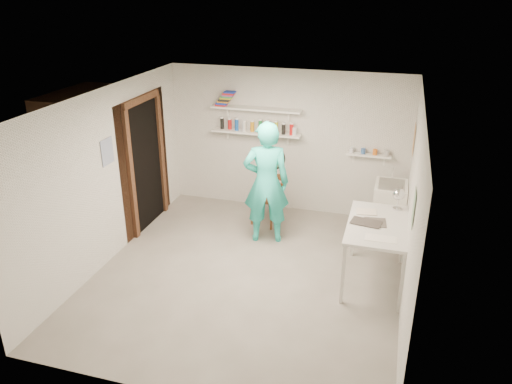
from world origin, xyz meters
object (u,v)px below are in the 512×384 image
(man, at_px, (266,183))
(wooden_chair, at_px, (267,197))
(work_table, at_px, (375,253))
(desk_lamp, at_px, (399,194))
(wall_clock, at_px, (274,159))
(belfast_sink, at_px, (391,193))

(man, bearing_deg, wooden_chair, -91.51)
(work_table, bearing_deg, desk_lamp, 67.58)
(man, distance_m, wall_clock, 0.38)
(wooden_chair, xyz_separation_m, desk_lamp, (2.01, -0.76, 0.62))
(wooden_chair, bearing_deg, man, -61.22)
(work_table, xyz_separation_m, desk_lamp, (0.21, 0.51, 0.65))
(wooden_chair, bearing_deg, work_table, -20.14)
(desk_lamp, bearing_deg, man, 173.37)
(wall_clock, bearing_deg, work_table, -45.52)
(belfast_sink, height_order, desk_lamp, desk_lamp)
(man, height_order, work_table, man)
(wall_clock, height_order, work_table, wall_clock)
(belfast_sink, distance_m, work_table, 1.43)
(wall_clock, distance_m, wooden_chair, 0.88)
(man, xyz_separation_m, wooden_chair, (-0.13, 0.54, -0.48))
(wall_clock, bearing_deg, man, -120.38)
(wall_clock, xyz_separation_m, desk_lamp, (1.82, -0.43, -0.17))
(wooden_chair, height_order, work_table, wooden_chair)
(man, distance_m, wooden_chair, 0.73)
(wooden_chair, bearing_deg, wall_clock, -44.98)
(wall_clock, relative_size, wooden_chair, 0.37)
(wall_clock, bearing_deg, wooden_chair, 104.72)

